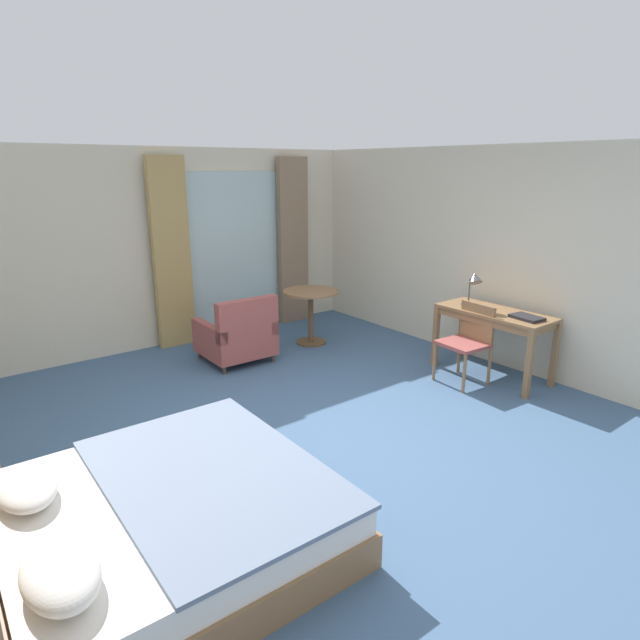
{
  "coord_description": "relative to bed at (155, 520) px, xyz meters",
  "views": [
    {
      "loc": [
        -2.63,
        -3.3,
        2.34
      ],
      "look_at": [
        0.17,
        0.3,
        1.02
      ],
      "focal_mm": 29.85,
      "sensor_mm": 36.0,
      "label": 1
    }
  ],
  "objects": [
    {
      "name": "bed",
      "position": [
        0.0,
        0.0,
        0.0
      ],
      "size": [
        1.99,
        1.92,
        1.0
      ],
      "color": "olive",
      "rests_on": "ground"
    },
    {
      "name": "writing_desk",
      "position": [
        4.18,
        0.51,
        0.43
      ],
      "size": [
        0.58,
        1.29,
        0.77
      ],
      "color": "olive",
      "rests_on": "ground"
    },
    {
      "name": "balcony_glass_door",
      "position": [
        2.74,
        3.88,
        0.89
      ],
      "size": [
        1.49,
        0.02,
        2.27
      ],
      "primitive_type": "cube",
      "color": "silver",
      "rests_on": "ground"
    },
    {
      "name": "wall_back",
      "position": [
        1.72,
        3.96,
        1.05
      ],
      "size": [
        5.97,
        0.12,
        2.58
      ],
      "primitive_type": "cube",
      "color": "beige",
      "rests_on": "ground"
    },
    {
      "name": "curtain_panel_left",
      "position": [
        1.78,
        3.78,
        1.0
      ],
      "size": [
        0.49,
        0.1,
        2.48
      ],
      "primitive_type": "cube",
      "color": "tan",
      "rests_on": "ground"
    },
    {
      "name": "wall_right",
      "position": [
        4.64,
        0.47,
        1.05
      ],
      "size": [
        0.12,
        7.11,
        2.58
      ],
      "primitive_type": "cube",
      "color": "beige",
      "rests_on": "ground"
    },
    {
      "name": "desk_chair",
      "position": [
        3.82,
        0.58,
        0.27
      ],
      "size": [
        0.48,
        0.5,
        0.88
      ],
      "color": "#9E4C47",
      "rests_on": "ground"
    },
    {
      "name": "ground",
      "position": [
        1.72,
        0.47,
        -0.29
      ],
      "size": [
        6.37,
        7.51,
        0.1
      ],
      "primitive_type": "cube",
      "color": "#426084"
    },
    {
      "name": "round_cafe_table",
      "position": [
        3.25,
        2.72,
        0.31
      ],
      "size": [
        0.74,
        0.74,
        0.74
      ],
      "color": "olive",
      "rests_on": "ground"
    },
    {
      "name": "closed_book",
      "position": [
        4.16,
        0.11,
        0.55
      ],
      "size": [
        0.25,
        0.35,
        0.03
      ],
      "primitive_type": "cube",
      "rotation": [
        0.0,
        0.0,
        -0.12
      ],
      "color": "#232328",
      "rests_on": "writing_desk"
    },
    {
      "name": "desk_lamp",
      "position": [
        4.09,
        0.76,
        0.84
      ],
      "size": [
        0.26,
        0.29,
        0.46
      ],
      "color": "#4C4C51",
      "rests_on": "writing_desk"
    },
    {
      "name": "curtain_panel_right",
      "position": [
        3.71,
        3.78,
        1.0
      ],
      "size": [
        0.5,
        0.1,
        2.48
      ],
      "primitive_type": "cube",
      "color": "#897056",
      "rests_on": "ground"
    },
    {
      "name": "armchair_by_window",
      "position": [
        2.1,
        2.7,
        0.09
      ],
      "size": [
        0.8,
        0.79,
        0.85
      ],
      "color": "#9E4C47",
      "rests_on": "ground"
    }
  ]
}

